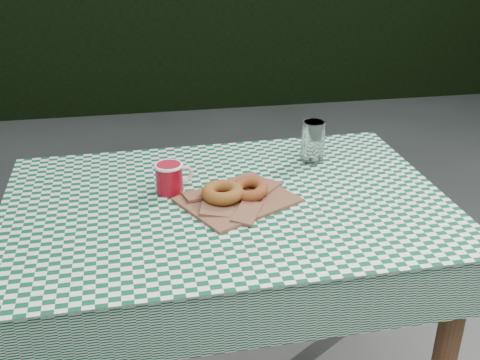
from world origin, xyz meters
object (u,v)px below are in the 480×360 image
Objects in this scene: table at (228,319)px; coffee_mug at (169,178)px; paper_bag at (237,199)px; drinking_glass at (313,141)px.

table is 7.85× the size of coffee_mug.
paper_bag is 0.34m from drinking_glass.
table is 9.15× the size of drinking_glass.
paper_bag is 2.19× the size of drinking_glass.
table is 0.56m from drinking_glass.
paper_bag reaches higher than table.
coffee_mug is (-0.14, 0.07, 0.42)m from table.
coffee_mug is at bearing -162.84° from drinking_glass.
paper_bag is (0.03, -0.01, 0.39)m from table.
drinking_glass is at bearing 39.79° from paper_bag.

